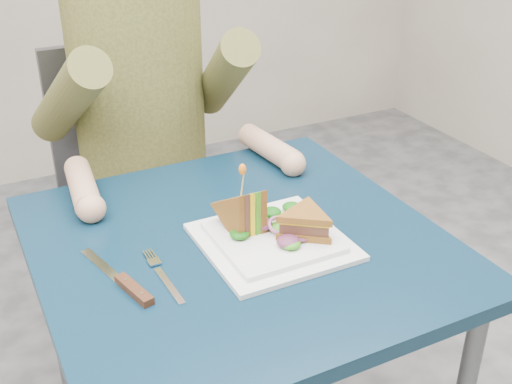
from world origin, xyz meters
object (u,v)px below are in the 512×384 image
sandwich_flat (305,223)px  sandwich_upright (243,213)px  knife (128,285)px  diner (139,67)px  table (240,273)px  chair (138,182)px  fork (164,277)px  plate (273,240)px

sandwich_flat → sandwich_upright: bearing=143.6°
knife → diner: bearing=69.5°
knife → sandwich_flat: bearing=-2.3°
sandwich_upright → knife: bearing=-167.0°
table → chair: chair is taller
sandwich_upright → fork: sandwich_upright is taller
table → plate: bearing=-41.8°
sandwich_flat → knife: 0.34m
diner → sandwich_flat: diner is taller
diner → fork: 0.68m
chair → sandwich_upright: size_ratio=7.11×
chair → sandwich_flat: 0.80m
plate → diner: bearing=94.6°
table → plate: plate is taller
chair → diner: 0.39m
chair → sandwich_upright: chair is taller
diner → fork: diner is taller
knife → table: bearing=13.3°
plate → table: bearing=138.2°
sandwich_upright → fork: bearing=-162.5°
sandwich_upright → plate: bearing=-48.3°
knife → sandwich_upright: bearing=13.0°
plate → fork: (-0.22, -0.01, -0.01)m
fork → sandwich_upright: bearing=17.5°
plate → chair: bearing=93.9°
diner → sandwich_flat: 0.67m
plate → sandwich_upright: 0.08m
plate → knife: (-0.28, -0.01, -0.00)m
fork → knife: 0.06m
chair → sandwich_flat: chair is taller
table → knife: size_ratio=3.43×
table → fork: bearing=-161.9°
diner → sandwich_flat: bearing=-80.8°
table → knife: (-0.24, -0.06, 0.09)m
diner → sandwich_upright: diner is taller
table → fork: size_ratio=4.19×
chair → fork: chair is taller
diner → sandwich_flat: size_ratio=4.48×
table → chair: (0.00, 0.69, -0.11)m
sandwich_flat → chair: bearing=97.9°
sandwich_flat → fork: bearing=177.3°
diner → table: bearing=-90.0°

